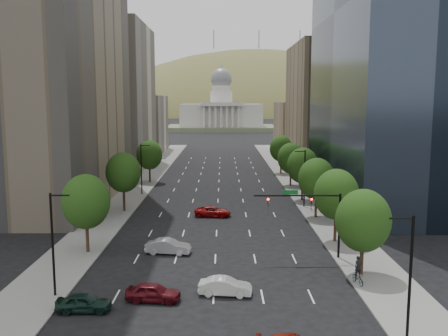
{
  "coord_description": "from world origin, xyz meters",
  "views": [
    {
      "loc": [
        0.79,
        -19.64,
        16.61
      ],
      "look_at": [
        0.95,
        42.12,
        8.0
      ],
      "focal_mm": 39.11,
      "sensor_mm": 36.0,
      "label": 1
    }
  ],
  "objects_px": {
    "traffic_signal": "(316,211)",
    "car_dkgrn": "(84,303)",
    "car_silver": "(168,246)",
    "car_red_far": "(213,211)",
    "capitol": "(221,115)",
    "car_maroon": "(153,292)",
    "car_white": "(225,286)",
    "cyclist": "(358,275)"
  },
  "relations": [
    {
      "from": "traffic_signal",
      "to": "car_maroon",
      "type": "xyz_separation_m",
      "value": [
        -15.53,
        -10.9,
        -4.39
      ]
    },
    {
      "from": "capitol",
      "to": "car_silver",
      "type": "bearing_deg",
      "value": -91.36
    },
    {
      "from": "car_white",
      "to": "car_silver",
      "type": "bearing_deg",
      "value": 34.55
    },
    {
      "from": "car_white",
      "to": "car_maroon",
      "type": "bearing_deg",
      "value": 108.31
    },
    {
      "from": "traffic_signal",
      "to": "car_silver",
      "type": "bearing_deg",
      "value": 173.53
    },
    {
      "from": "capitol",
      "to": "car_maroon",
      "type": "xyz_separation_m",
      "value": [
        -5.0,
        -230.61,
        -7.8
      ]
    },
    {
      "from": "traffic_signal",
      "to": "car_maroon",
      "type": "height_order",
      "value": "traffic_signal"
    },
    {
      "from": "capitol",
      "to": "car_red_far",
      "type": "height_order",
      "value": "capitol"
    },
    {
      "from": "capitol",
      "to": "car_red_far",
      "type": "relative_size",
      "value": 11.59
    },
    {
      "from": "capitol",
      "to": "car_red_far",
      "type": "bearing_deg",
      "value": -90.19
    },
    {
      "from": "car_dkgrn",
      "to": "car_maroon",
      "type": "distance_m",
      "value": 5.59
    },
    {
      "from": "car_red_far",
      "to": "cyclist",
      "type": "xyz_separation_m",
      "value": [
        13.67,
        -26.45,
        0.3
      ]
    },
    {
      "from": "car_dkgrn",
      "to": "traffic_signal",
      "type": "bearing_deg",
      "value": -59.75
    },
    {
      "from": "traffic_signal",
      "to": "capitol",
      "type": "height_order",
      "value": "capitol"
    },
    {
      "from": "capitol",
      "to": "car_white",
      "type": "height_order",
      "value": "capitol"
    },
    {
      "from": "car_silver",
      "to": "car_dkgrn",
      "type": "bearing_deg",
      "value": 167.93
    },
    {
      "from": "traffic_signal",
      "to": "capitol",
      "type": "xyz_separation_m",
      "value": [
        -10.53,
        219.71,
        3.4
      ]
    },
    {
      "from": "traffic_signal",
      "to": "capitol",
      "type": "bearing_deg",
      "value": 92.74
    },
    {
      "from": "car_silver",
      "to": "car_red_far",
      "type": "height_order",
      "value": "car_silver"
    },
    {
      "from": "car_maroon",
      "to": "cyclist",
      "type": "relative_size",
      "value": 1.78
    },
    {
      "from": "car_dkgrn",
      "to": "capitol",
      "type": "bearing_deg",
      "value": -4.22
    },
    {
      "from": "car_dkgrn",
      "to": "car_white",
      "type": "bearing_deg",
      "value": -75.2
    },
    {
      "from": "traffic_signal",
      "to": "car_white",
      "type": "xyz_separation_m",
      "value": [
        -9.53,
        -9.61,
        -4.42
      ]
    },
    {
      "from": "car_red_far",
      "to": "car_dkgrn",
      "type": "bearing_deg",
      "value": 169.03
    },
    {
      "from": "car_red_far",
      "to": "capitol",
      "type": "bearing_deg",
      "value": 5.49
    },
    {
      "from": "car_white",
      "to": "cyclist",
      "type": "bearing_deg",
      "value": -73.76
    },
    {
      "from": "traffic_signal",
      "to": "car_dkgrn",
      "type": "relative_size",
      "value": 2.1
    },
    {
      "from": "car_maroon",
      "to": "capitol",
      "type": "bearing_deg",
      "value": 4.18
    },
    {
      "from": "car_dkgrn",
      "to": "cyclist",
      "type": "bearing_deg",
      "value": -78.48
    },
    {
      "from": "capitol",
      "to": "car_dkgrn",
      "type": "height_order",
      "value": "capitol"
    },
    {
      "from": "car_silver",
      "to": "cyclist",
      "type": "height_order",
      "value": "cyclist"
    },
    {
      "from": "capitol",
      "to": "car_white",
      "type": "distance_m",
      "value": 229.46
    },
    {
      "from": "car_white",
      "to": "car_red_far",
      "type": "relative_size",
      "value": 0.88
    },
    {
      "from": "car_dkgrn",
      "to": "car_maroon",
      "type": "height_order",
      "value": "car_maroon"
    },
    {
      "from": "traffic_signal",
      "to": "car_red_far",
      "type": "height_order",
      "value": "traffic_signal"
    },
    {
      "from": "traffic_signal",
      "to": "cyclist",
      "type": "height_order",
      "value": "traffic_signal"
    },
    {
      "from": "traffic_signal",
      "to": "car_maroon",
      "type": "distance_m",
      "value": 19.48
    },
    {
      "from": "car_dkgrn",
      "to": "car_white",
      "type": "distance_m",
      "value": 11.69
    },
    {
      "from": "car_white",
      "to": "car_red_far",
      "type": "bearing_deg",
      "value": 9.5
    },
    {
      "from": "cyclist",
      "to": "car_red_far",
      "type": "bearing_deg",
      "value": 105.3
    },
    {
      "from": "car_silver",
      "to": "car_red_far",
      "type": "distance_m",
      "value": 17.77
    },
    {
      "from": "car_dkgrn",
      "to": "car_red_far",
      "type": "relative_size",
      "value": 0.84
    }
  ]
}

